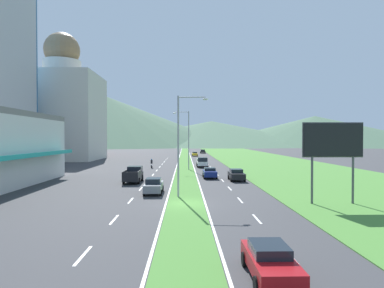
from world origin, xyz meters
name	(u,v)px	position (x,y,z in m)	size (l,w,h in m)	color
ground_plane	(186,204)	(0.00, 0.00, 0.00)	(600.00, 600.00, 0.00)	#38383A
grass_median	(185,160)	(0.00, 60.00, 0.03)	(3.20, 240.00, 0.06)	#477F33
grass_verge_right	(261,160)	(20.60, 60.00, 0.03)	(24.00, 240.00, 0.06)	#477F33
lane_dash_left_1	(83,255)	(-5.10, -12.76, 0.01)	(0.16, 2.80, 0.01)	silver
lane_dash_left_2	(114,220)	(-5.10, -5.53, 0.01)	(0.16, 2.80, 0.01)	silver
lane_dash_left_3	(131,201)	(-5.10, 1.71, 0.01)	(0.16, 2.80, 0.01)	silver
lane_dash_left_4	(141,189)	(-5.10, 8.94, 0.01)	(0.16, 2.80, 0.01)	silver
lane_dash_left_5	(148,181)	(-5.10, 16.18, 0.01)	(0.16, 2.80, 0.01)	silver
lane_dash_left_6	(153,175)	(-5.10, 23.41, 0.01)	(0.16, 2.80, 0.01)	silver
lane_dash_left_7	(157,170)	(-5.10, 30.65, 0.01)	(0.16, 2.80, 0.01)	silver
lane_dash_left_8	(160,167)	(-5.10, 37.88, 0.01)	(0.16, 2.80, 0.01)	silver
lane_dash_left_9	(162,164)	(-5.10, 45.12, 0.01)	(0.16, 2.80, 0.01)	silver
lane_dash_left_10	(164,162)	(-5.10, 52.35, 0.01)	(0.16, 2.80, 0.01)	silver
lane_dash_left_11	(166,160)	(-5.10, 59.59, 0.01)	(0.16, 2.80, 0.01)	silver
lane_dash_left_12	(167,158)	(-5.10, 66.82, 0.01)	(0.16, 2.80, 0.01)	silver
lane_dash_right_1	(288,254)	(5.10, -12.76, 0.01)	(0.16, 2.80, 0.01)	silver
lane_dash_right_2	(257,219)	(5.10, -5.53, 0.01)	(0.16, 2.80, 0.01)	silver
lane_dash_right_3	(240,200)	(5.10, 1.71, 0.01)	(0.16, 2.80, 0.01)	silver
lane_dash_right_4	(230,188)	(5.10, 8.94, 0.01)	(0.16, 2.80, 0.01)	silver
lane_dash_right_5	(223,180)	(5.10, 16.18, 0.01)	(0.16, 2.80, 0.01)	silver
lane_dash_right_6	(217,175)	(5.10, 23.41, 0.01)	(0.16, 2.80, 0.01)	silver
lane_dash_right_7	(213,170)	(5.10, 30.65, 0.01)	(0.16, 2.80, 0.01)	silver
lane_dash_right_8	(210,167)	(5.10, 37.88, 0.01)	(0.16, 2.80, 0.01)	silver
lane_dash_right_9	(208,164)	(5.10, 45.12, 0.01)	(0.16, 2.80, 0.01)	silver
lane_dash_right_10	(206,162)	(5.10, 52.35, 0.01)	(0.16, 2.80, 0.01)	silver
lane_dash_right_11	(204,160)	(5.10, 59.59, 0.01)	(0.16, 2.80, 0.01)	silver
lane_dash_right_12	(203,158)	(5.10, 66.82, 0.01)	(0.16, 2.80, 0.01)	silver
edge_line_median_left	(178,160)	(-1.75, 60.00, 0.01)	(0.16, 240.00, 0.01)	silver
edge_line_median_right	(192,160)	(1.75, 60.00, 0.01)	(0.16, 240.00, 0.01)	silver
domed_building	(62,110)	(-33.08, 61.49, 13.46)	(19.40, 19.40, 34.15)	beige
midrise_colored	(76,122)	(-37.14, 85.39, 11.39)	(12.35, 12.35, 22.78)	#D83847
hill_far_left	(107,121)	(-64.54, 247.58, 20.07)	(211.30, 211.30, 40.14)	#47664C
hill_far_center	(211,133)	(23.06, 259.87, 10.31)	(209.25, 209.25, 20.62)	#47664C
hill_far_right	(315,131)	(110.50, 251.63, 12.33)	(197.66, 197.66, 24.67)	#47664C
street_lamp_near	(181,139)	(-0.40, 3.40, 5.69)	(3.01, 0.48, 9.95)	#99999E
street_lamp_mid	(187,137)	(0.36, 31.66, 6.09)	(3.00, 0.30, 10.74)	#99999E
billboard_roadside	(333,143)	(12.90, -0.38, 5.36)	(5.38, 0.28, 7.19)	#4C4C51
car_0	(210,173)	(3.57, 19.07, 0.77)	(1.99, 4.05, 1.49)	navy
car_1	(195,154)	(3.20, 78.43, 0.71)	(1.86, 4.79, 1.36)	yellow
car_2	(236,175)	(7.00, 16.18, 0.80)	(2.00, 4.37, 1.56)	black
car_3	(270,261)	(3.45, -15.58, 0.72)	(1.86, 4.27, 1.38)	maroon
car_4	(203,151)	(6.87, 98.42, 0.74)	(1.98, 4.40, 1.45)	black
car_5	(154,186)	(-3.34, 5.63, 0.82)	(1.89, 4.46, 1.63)	slate
pickup_truck_0	(202,162)	(3.43, 37.60, 0.98)	(2.18, 5.40, 2.00)	silver
pickup_truck_1	(134,175)	(-6.83, 14.83, 0.98)	(2.18, 5.40, 2.00)	black
motorcycle_rider	(152,164)	(-6.54, 35.88, 0.75)	(0.36, 2.00, 1.80)	black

